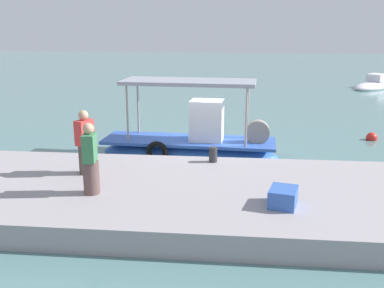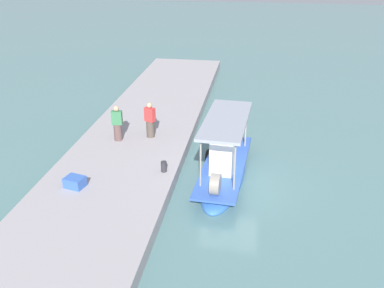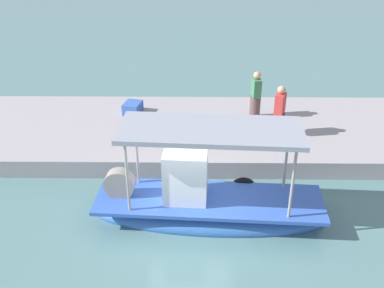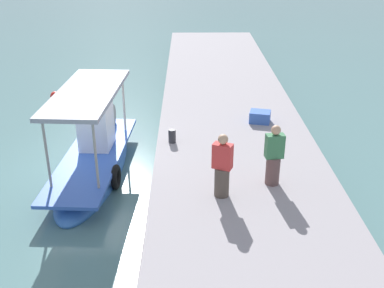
# 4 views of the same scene
# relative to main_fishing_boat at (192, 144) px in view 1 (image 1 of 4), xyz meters

# --- Properties ---
(ground_plane) EXTENTS (120.00, 120.00, 0.00)m
(ground_plane) POSITION_rel_main_fishing_boat_xyz_m (0.40, 0.32, -0.46)
(ground_plane) COLOR slate
(dock_quay) EXTENTS (36.00, 5.16, 0.57)m
(dock_quay) POSITION_rel_main_fishing_boat_xyz_m (0.40, -4.46, -0.17)
(dock_quay) COLOR #9B9599
(dock_quay) RESTS_ON ground_plane
(main_fishing_boat) EXTENTS (6.25, 2.06, 3.00)m
(main_fishing_boat) POSITION_rel_main_fishing_boat_xyz_m (0.00, 0.00, 0.00)
(main_fishing_boat) COLOR #366DC2
(main_fishing_boat) RESTS_ON ground_plane
(fisherman_near_bollard) EXTENTS (0.50, 0.55, 1.72)m
(fisherman_near_bollard) POSITION_rel_main_fishing_boat_xyz_m (-2.46, -3.75, 0.90)
(fisherman_near_bollard) COLOR #50453C
(fisherman_near_bollard) RESTS_ON dock_quay
(fisherman_by_crate) EXTENTS (0.42, 0.51, 1.70)m
(fisherman_by_crate) POSITION_rel_main_fishing_boat_xyz_m (-1.85, -5.16, 0.89)
(fisherman_by_crate) COLOR brown
(fisherman_by_crate) RESTS_ON dock_quay
(mooring_bollard) EXTENTS (0.24, 0.24, 0.44)m
(mooring_bollard) POSITION_rel_main_fishing_boat_xyz_m (0.86, -2.37, 0.34)
(mooring_bollard) COLOR #2D2D33
(mooring_bollard) RESTS_ON dock_quay
(cargo_crate) EXTENTS (0.73, 0.83, 0.40)m
(cargo_crate) POSITION_rel_main_fishing_boat_xyz_m (2.57, -5.46, 0.32)
(cargo_crate) COLOR #365FB9
(cargo_crate) RESTS_ON dock_quay
(marker_buoy) EXTENTS (0.43, 0.43, 0.43)m
(marker_buoy) POSITION_rel_main_fishing_boat_xyz_m (6.89, 3.02, -0.37)
(marker_buoy) COLOR red
(marker_buoy) RESTS_ON ground_plane
(moored_boat_near) EXTENTS (4.25, 4.58, 1.24)m
(moored_boat_near) POSITION_rel_main_fishing_boat_xyz_m (11.39, 18.62, -0.27)
(moored_boat_near) COLOR white
(moored_boat_near) RESTS_ON ground_plane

